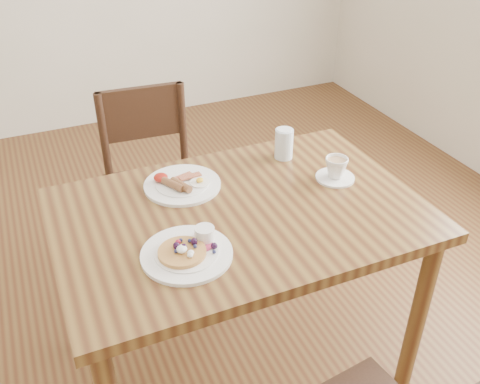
# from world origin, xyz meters

# --- Properties ---
(ground) EXTENTS (5.00, 5.00, 0.00)m
(ground) POSITION_xyz_m (0.00, 0.00, 0.00)
(ground) COLOR #502B17
(ground) RESTS_ON ground
(dining_table) EXTENTS (1.20, 0.80, 0.75)m
(dining_table) POSITION_xyz_m (0.00, 0.00, 0.65)
(dining_table) COLOR brown
(dining_table) RESTS_ON ground
(chair_far) EXTENTS (0.45, 0.45, 0.88)m
(chair_far) POSITION_xyz_m (-0.11, 0.72, 0.49)
(chair_far) COLOR #301D11
(chair_far) RESTS_ON ground
(pancake_plate) EXTENTS (0.27, 0.27, 0.06)m
(pancake_plate) POSITION_xyz_m (-0.23, -0.15, 0.76)
(pancake_plate) COLOR white
(pancake_plate) RESTS_ON dining_table
(breakfast_plate) EXTENTS (0.27, 0.27, 0.04)m
(breakfast_plate) POSITION_xyz_m (-0.13, 0.21, 0.76)
(breakfast_plate) COLOR white
(breakfast_plate) RESTS_ON dining_table
(teacup_saucer) EXTENTS (0.14, 0.14, 0.08)m
(teacup_saucer) POSITION_xyz_m (0.39, 0.04, 0.79)
(teacup_saucer) COLOR white
(teacup_saucer) RESTS_ON dining_table
(water_glass) EXTENTS (0.07, 0.07, 0.12)m
(water_glass) POSITION_xyz_m (0.30, 0.26, 0.81)
(water_glass) COLOR silver
(water_glass) RESTS_ON dining_table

